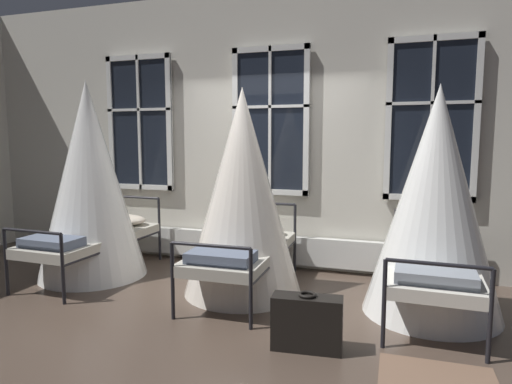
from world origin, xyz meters
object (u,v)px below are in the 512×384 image
Objects in this scene: cot_second at (243,195)px; cot_third at (435,205)px; cot_first at (90,183)px; suitcase_dark at (307,323)px.

cot_second is 1.02× the size of cot_third.
cot_first reaches higher than cot_second.
cot_first is 3.26m from suitcase_dark.
cot_second is 1.93m from cot_third.
cot_second is 3.86× the size of suitcase_dark.
cot_first is at bearing 89.17° from cot_second.
cot_first is 3.90m from cot_third.
cot_first is 1.07× the size of cot_second.
suitcase_dark is at bearing 140.18° from cot_third.
cot_third is (3.90, 0.01, -0.09)m from cot_first.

